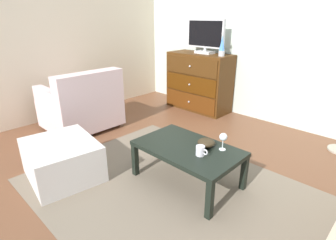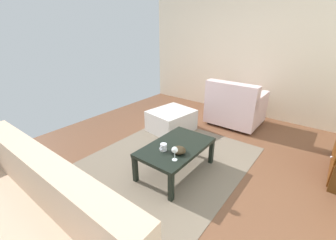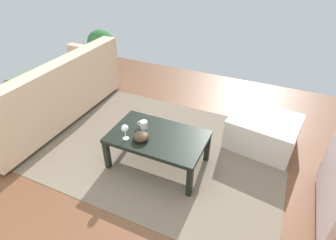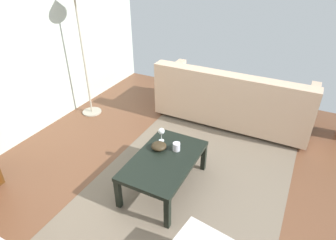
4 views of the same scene
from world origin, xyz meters
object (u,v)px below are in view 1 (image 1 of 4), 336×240
Objects in this scene: ottoman at (62,160)px; wine_glass at (223,138)px; bowl_decorative at (206,143)px; armchair at (83,106)px; coffee_table at (188,151)px; lava_lamp at (222,46)px; tv at (205,36)px; mug at (201,151)px; dresser at (199,82)px.

wine_glass is at bearing 38.28° from ottoman.
armchair is (-1.95, -0.13, -0.07)m from bowl_decorative.
wine_glass is 2.11m from armchair.
lava_lamp is at bearing 115.57° from coffee_table.
tv is 2.30m from coffee_table.
wine_glass reaches higher than mug.
dresser is 1.87m from armchair.
lava_lamp is (0.42, -0.04, 0.60)m from dresser.
coffee_table is at bearing -132.99° from bowl_decorative.
ottoman is at bearing -84.36° from tv.
mug is at bearing -51.81° from dresser.
wine_glass is 0.22× the size of ottoman.
coffee_table is at bearing -54.76° from dresser.
bowl_decorative is at bearing 40.47° from ottoman.
lava_lamp is 2.63m from ottoman.
bowl_decorative is (0.93, -1.60, -0.66)m from lava_lamp.
lava_lamp is 2.04m from coffee_table.
lava_lamp is at bearing 59.53° from armchair.
lava_lamp is at bearing 119.55° from mug.
armchair is at bearing -120.47° from lava_lamp.
tv is 0.74× the size of armchair.
bowl_decorative reaches higher than coffee_table.
lava_lamp reaches higher than armchair.
ottoman is at bearing -141.72° from wine_glass.
mug is (0.18, -0.05, 0.09)m from coffee_table.
lava_lamp is at bearing -5.86° from dresser.
tv is 4.19× the size of wine_glass.
ottoman is (0.32, -2.52, -0.28)m from dresser.
wine_glass is 0.24m from mug.
ottoman is (-1.03, -0.88, -0.22)m from bowl_decorative.
tv reaches higher than bowl_decorative.
ottoman is at bearing -140.43° from coffee_table.
dresser is at bearing 174.14° from lava_lamp.
dresser is at bearing 97.28° from ottoman.
dresser reaches higher than armchair.
tv is at bearing 169.15° from lava_lamp.
dresser is at bearing -161.22° from tv.
tv is 2.27m from wine_glass.
dresser is at bearing 129.62° from bowl_decorative.
mug reaches higher than bowl_decorative.
ottoman is at bearing -92.32° from lava_lamp.
coffee_table is at bearing -64.43° from lava_lamp.
dresser reaches higher than ottoman.
dresser is 2.19m from wine_glass.
armchair reaches higher than coffee_table.
mug is at bearing -15.05° from coffee_table.
armchair is (-2.09, -0.18, -0.15)m from wine_glass.
lava_lamp is 0.35× the size of coffee_table.
tv is at bearing 127.72° from bowl_decorative.
tv is at bearing 131.46° from wine_glass.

